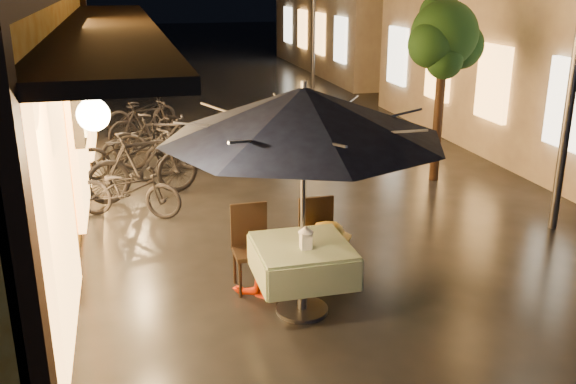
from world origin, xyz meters
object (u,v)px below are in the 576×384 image
object	(u,v)px
table_lantern	(306,236)
person_yellow	(328,224)
bicycle_0	(128,189)
cafe_table	(302,261)
patio_umbrella	(304,113)
person_orange	(260,235)

from	to	relation	value
table_lantern	person_yellow	world-z (taller)	person_yellow
table_lantern	bicycle_0	distance (m)	3.93
cafe_table	person_yellow	bearing A→B (deg)	51.34
patio_umbrella	person_orange	bearing A→B (deg)	119.23
cafe_table	person_orange	size ratio (longest dim) A/B	0.73
table_lantern	person_yellow	distance (m)	0.86
person_orange	person_yellow	size ratio (longest dim) A/B	0.92
patio_umbrella	table_lantern	xyz separation A→B (m)	(0.00, -0.12, -1.23)
table_lantern	person_orange	size ratio (longest dim) A/B	0.18
cafe_table	patio_umbrella	xyz separation A→B (m)	(0.00, -0.00, 1.56)
cafe_table	bicycle_0	world-z (taller)	bicycle_0
table_lantern	person_orange	xyz separation A→B (m)	(-0.32, 0.70, -0.24)
cafe_table	table_lantern	xyz separation A→B (m)	(0.00, -0.12, 0.33)
person_orange	patio_umbrella	bearing A→B (deg)	106.58
cafe_table	person_orange	xyz separation A→B (m)	(-0.32, 0.58, 0.09)
patio_umbrella	person_yellow	world-z (taller)	patio_umbrella
patio_umbrella	person_orange	size ratio (longest dim) A/B	2.10
patio_umbrella	table_lantern	world-z (taller)	patio_umbrella
bicycle_0	patio_umbrella	bearing A→B (deg)	-130.04
person_orange	person_yellow	xyz separation A→B (m)	(0.79, 0.00, 0.06)
cafe_table	person_yellow	xyz separation A→B (m)	(0.46, 0.58, 0.15)
person_orange	person_yellow	world-z (taller)	person_yellow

